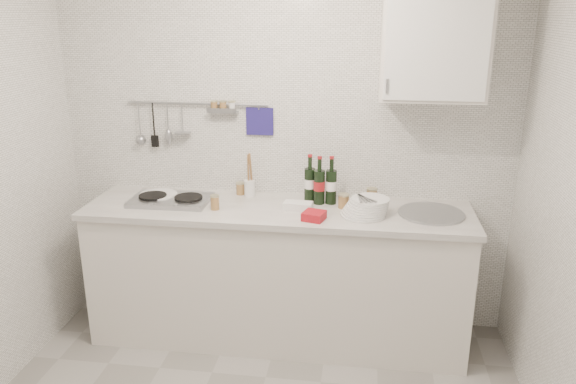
% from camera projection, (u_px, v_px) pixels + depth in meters
% --- Properties ---
extents(back_wall, '(3.00, 0.02, 2.50)m').
position_uv_depth(back_wall, '(284.00, 145.00, 3.72)').
color(back_wall, silver).
rests_on(back_wall, floor).
extents(counter, '(2.44, 0.64, 0.96)m').
position_uv_depth(counter, '(279.00, 277.00, 3.69)').
color(counter, silver).
rests_on(counter, floor).
extents(wall_rail, '(0.98, 0.09, 0.34)m').
position_uv_depth(wall_rail, '(195.00, 118.00, 3.72)').
color(wall_rail, '#93969B').
rests_on(wall_rail, back_wall).
extents(wall_cabinet, '(0.60, 0.38, 0.70)m').
position_uv_depth(wall_cabinet, '(434.00, 39.00, 3.22)').
color(wall_cabinet, silver).
rests_on(wall_cabinet, back_wall).
extents(plate_stack_hob, '(0.26, 0.26, 0.04)m').
position_uv_depth(plate_stack_hob, '(157.00, 196.00, 3.68)').
color(plate_stack_hob, '#527CBB').
rests_on(plate_stack_hob, counter).
extents(plate_stack_sink, '(0.30, 0.28, 0.11)m').
position_uv_depth(plate_stack_sink, '(366.00, 207.00, 3.39)').
color(plate_stack_sink, white).
rests_on(plate_stack_sink, counter).
extents(wine_bottles, '(0.21, 0.11, 0.31)m').
position_uv_depth(wine_bottles, '(320.00, 180.00, 3.58)').
color(wine_bottles, black).
rests_on(wine_bottles, counter).
extents(butter_dish, '(0.18, 0.10, 0.05)m').
position_uv_depth(butter_dish, '(298.00, 206.00, 3.48)').
color(butter_dish, white).
rests_on(butter_dish, counter).
extents(strawberry_punnet, '(0.15, 0.15, 0.05)m').
position_uv_depth(strawberry_punnet, '(314.00, 216.00, 3.32)').
color(strawberry_punnet, red).
rests_on(strawberry_punnet, counter).
extents(utensil_crock, '(0.07, 0.07, 0.30)m').
position_uv_depth(utensil_crock, '(250.00, 186.00, 3.73)').
color(utensil_crock, white).
rests_on(utensil_crock, counter).
extents(jar_a, '(0.06, 0.06, 0.08)m').
position_uv_depth(jar_a, '(240.00, 188.00, 3.78)').
color(jar_a, olive).
rests_on(jar_a, counter).
extents(jar_b, '(0.07, 0.07, 0.09)m').
position_uv_depth(jar_b, '(372.00, 195.00, 3.64)').
color(jar_b, olive).
rests_on(jar_b, counter).
extents(jar_c, '(0.07, 0.07, 0.09)m').
position_uv_depth(jar_c, '(344.00, 201.00, 3.52)').
color(jar_c, olive).
rests_on(jar_c, counter).
extents(jar_d, '(0.06, 0.06, 0.09)m').
position_uv_depth(jar_d, '(215.00, 202.00, 3.49)').
color(jar_d, olive).
rests_on(jar_d, counter).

